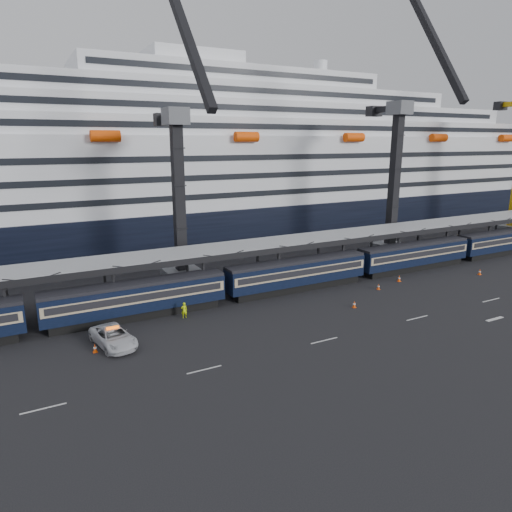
{
  "coord_description": "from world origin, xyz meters",
  "views": [
    {
      "loc": [
        -38.03,
        -35.86,
        18.1
      ],
      "look_at": [
        -13.84,
        10.0,
        5.03
      ],
      "focal_mm": 32.0,
      "sensor_mm": 36.0,
      "label": 1
    }
  ],
  "objects": [
    {
      "name": "crane_dark_mid",
      "position": [
        15.0,
        17.59,
        13.36
      ],
      "size": [
        4.5,
        18.24,
        39.64
      ],
      "color": "#494C50",
      "rests_on": "ground"
    },
    {
      "name": "ground",
      "position": [
        0.0,
        0.0,
        0.0
      ],
      "size": [
        260.0,
        260.0,
        0.0
      ],
      "primitive_type": "plane",
      "color": "black",
      "rests_on": "ground"
    },
    {
      "name": "cruise_ship",
      "position": [
        -1.08,
        45.99,
        12.34
      ],
      "size": [
        214.09,
        28.84,
        34.0
      ],
      "color": "black",
      "rests_on": "ground"
    },
    {
      "name": "train",
      "position": [
        -4.65,
        10.0,
        2.2
      ],
      "size": [
        133.05,
        3.0,
        4.05
      ],
      "color": "black",
      "rests_on": "ground"
    },
    {
      "name": "crane_dark_near",
      "position": [
        -20.0,
        18.59,
        11.93
      ],
      "size": [
        4.5,
        17.75,
        35.08
      ],
      "color": "#494C50",
      "rests_on": "ground"
    },
    {
      "name": "traffic_cone_a",
      "position": [
        -33.36,
        3.47,
        0.39
      ],
      "size": [
        0.4,
        0.4,
        0.8
      ],
      "color": "#FF4D08",
      "rests_on": "ground"
    },
    {
      "name": "traffic_cone_b",
      "position": [
        -30.35,
        4.45,
        0.35
      ],
      "size": [
        0.35,
        0.35,
        0.71
      ],
      "color": "#FF4D08",
      "rests_on": "ground"
    },
    {
      "name": "traffic_cone_d",
      "position": [
        5.85,
        6.53,
        0.42
      ],
      "size": [
        0.43,
        0.43,
        0.86
      ],
      "color": "#FF4D08",
      "rests_on": "ground"
    },
    {
      "name": "traffic_cone_e",
      "position": [
        1.1,
        5.25,
        0.36
      ],
      "size": [
        0.37,
        0.37,
        0.74
      ],
      "color": "#FF4D08",
      "rests_on": "ground"
    },
    {
      "name": "canopy",
      "position": [
        0.0,
        14.0,
        5.25
      ],
      "size": [
        130.0,
        6.25,
        5.53
      ],
      "color": "#919498",
      "rests_on": "ground"
    },
    {
      "name": "worker",
      "position": [
        -23.71,
        7.5,
        0.87
      ],
      "size": [
        0.68,
        0.49,
        1.73
      ],
      "primitive_type": "imported",
      "rotation": [
        0.0,
        0.0,
        3.01
      ],
      "color": "#C6E90C",
      "rests_on": "ground"
    },
    {
      "name": "pickup_truck",
      "position": [
        -31.62,
        4.09,
        0.84
      ],
      "size": [
        3.86,
        6.44,
        1.67
      ],
      "primitive_type": "imported",
      "rotation": [
        0.0,
        0.0,
        0.19
      ],
      "color": "silver",
      "rests_on": "ground"
    },
    {
      "name": "traffic_cone_f",
      "position": [
        18.14,
        3.61,
        0.4
      ],
      "size": [
        0.41,
        0.41,
        0.81
      ],
      "color": "#FF4D08",
      "rests_on": "ground"
    },
    {
      "name": "traffic_cone_c",
      "position": [
        -5.83,
        1.57,
        0.39
      ],
      "size": [
        0.39,
        0.39,
        0.78
      ],
      "color": "#FF4D08",
      "rests_on": "ground"
    },
    {
      "name": "lane_markings",
      "position": [
        8.15,
        -5.23,
        0.01
      ],
      "size": [
        111.0,
        4.27,
        0.02
      ],
      "color": "beige",
      "rests_on": "ground"
    }
  ]
}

